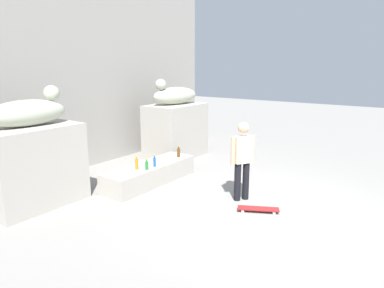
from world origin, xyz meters
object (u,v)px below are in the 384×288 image
(bottle_green, at_px, (147,165))
(bottle_blue, at_px, (155,162))
(statue_reclining_left, at_px, (29,112))
(skateboard, at_px, (258,209))
(skater, at_px, (242,158))
(statue_reclining_right, at_px, (174,95))
(bottle_orange, at_px, (137,164))
(bottle_brown, at_px, (179,152))

(bottle_green, relative_size, bottle_blue, 0.91)
(bottle_green, bearing_deg, bottle_blue, 3.51)
(statue_reclining_left, bearing_deg, skateboard, -55.87)
(skateboard, relative_size, bottle_green, 3.07)
(skater, xyz_separation_m, bottle_blue, (-0.39, 2.09, -0.34))
(statue_reclining_right, bearing_deg, bottle_orange, 32.94)
(statue_reclining_left, distance_m, bottle_orange, 2.50)
(bottle_blue, bearing_deg, bottle_brown, 4.13)
(skater, bearing_deg, bottle_green, 141.31)
(bottle_green, height_order, bottle_brown, bottle_brown)
(skateboard, distance_m, bottle_blue, 2.72)
(statue_reclining_left, distance_m, bottle_green, 2.69)
(bottle_orange, distance_m, bottle_brown, 1.43)
(statue_reclining_left, height_order, bottle_brown, statue_reclining_left)
(statue_reclining_left, bearing_deg, skater, -47.53)
(bottle_orange, bearing_deg, statue_reclining_left, 149.64)
(skater, xyz_separation_m, bottle_green, (-0.68, 2.07, -0.35))
(skater, bearing_deg, bottle_blue, 133.76)
(statue_reclining_right, distance_m, bottle_brown, 2.25)
(bottle_green, bearing_deg, skateboard, -83.59)
(statue_reclining_left, relative_size, bottle_green, 6.26)
(skater, relative_size, bottle_brown, 5.64)
(statue_reclining_right, distance_m, bottle_green, 3.26)
(skateboard, height_order, bottle_orange, bottle_orange)
(statue_reclining_right, height_order, bottle_green, statue_reclining_right)
(skateboard, bearing_deg, statue_reclining_right, 121.85)
(skateboard, relative_size, bottle_orange, 2.56)
(statue_reclining_left, distance_m, statue_reclining_right, 4.63)
(skateboard, distance_m, bottle_orange, 2.93)
(bottle_orange, bearing_deg, statue_reclining_right, 21.23)
(skater, bearing_deg, skateboard, -90.52)
(bottle_brown, bearing_deg, statue_reclining_left, 160.05)
(bottle_orange, xyz_separation_m, bottle_blue, (0.41, -0.18, -0.01))
(statue_reclining_left, relative_size, bottle_brown, 5.53)
(bottle_green, xyz_separation_m, bottle_orange, (-0.12, 0.20, 0.03))
(bottle_green, height_order, bottle_blue, bottle_blue)
(bottle_blue, height_order, bottle_brown, bottle_brown)
(skater, relative_size, bottle_green, 6.38)
(skater, height_order, bottle_orange, skater)
(bottle_blue, distance_m, bottle_brown, 1.03)
(skateboard, xyz_separation_m, bottle_blue, (-0.01, 2.67, 0.52))
(skater, bearing_deg, bottle_orange, 142.51)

